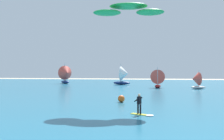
# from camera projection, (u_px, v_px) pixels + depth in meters

# --- Properties ---
(ocean) EXTENTS (160.00, 90.00, 0.10)m
(ocean) POSITION_uv_depth(u_px,v_px,m) (129.00, 87.00, 54.70)
(ocean) COLOR #236B89
(ocean) RESTS_ON ground
(kitesurfer) EXTENTS (1.99, 1.42, 1.67)m
(kitesurfer) POSITION_uv_depth(u_px,v_px,m) (141.00, 107.00, 19.36)
(kitesurfer) COLOR yellow
(kitesurfer) RESTS_ON ocean
(kite) EXTENTS (7.22, 2.93, 1.07)m
(kite) POSITION_uv_depth(u_px,v_px,m) (128.00, 10.00, 24.12)
(kite) COLOR #198C3F
(sailboat_anchored_offshore) EXTENTS (3.16, 3.69, 4.24)m
(sailboat_anchored_offshore) POSITION_uv_depth(u_px,v_px,m) (158.00, 78.00, 51.10)
(sailboat_anchored_offshore) COLOR maroon
(sailboat_anchored_offshore) RESTS_ON ocean
(sailboat_mid_right) EXTENTS (4.83, 5.00, 5.59)m
(sailboat_mid_right) POSITION_uv_depth(u_px,v_px,m) (66.00, 74.00, 67.37)
(sailboat_mid_right) COLOR navy
(sailboat_mid_right) RESTS_ON ocean
(sailboat_leading) EXTENTS (4.65, 4.01, 5.30)m
(sailboat_leading) POSITION_uv_depth(u_px,v_px,m) (124.00, 75.00, 62.61)
(sailboat_leading) COLOR navy
(sailboat_leading) RESTS_ON ocean
(sailboat_center_horizon) EXTENTS (3.22, 2.82, 3.63)m
(sailboat_center_horizon) POSITION_uv_depth(u_px,v_px,m) (196.00, 80.00, 47.38)
(sailboat_center_horizon) COLOR silver
(sailboat_center_horizon) RESTS_ON ocean
(marker_buoy) EXTENTS (0.78, 0.78, 0.78)m
(marker_buoy) POSITION_uv_depth(u_px,v_px,m) (121.00, 99.00, 27.17)
(marker_buoy) COLOR #E55919
(marker_buoy) RESTS_ON ocean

